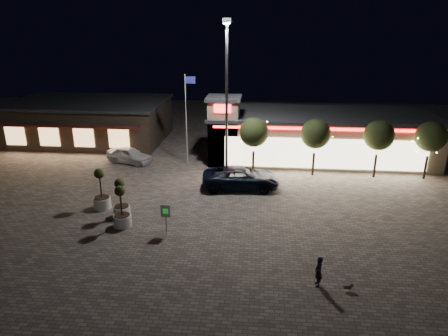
# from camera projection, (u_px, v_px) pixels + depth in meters

# --- Properties ---
(ground) EXTENTS (90.00, 90.00, 0.00)m
(ground) POSITION_uv_depth(u_px,v_px,m) (182.00, 234.00, 24.04)
(ground) COLOR slate
(ground) RESTS_ON ground
(retail_building) EXTENTS (20.40, 8.40, 6.10)m
(retail_building) POSITION_uv_depth(u_px,v_px,m) (314.00, 135.00, 37.28)
(retail_building) COLOR gray
(retail_building) RESTS_ON ground
(restaurant_building) EXTENTS (16.40, 11.00, 4.30)m
(restaurant_building) POSITION_uv_depth(u_px,v_px,m) (90.00, 120.00, 43.27)
(restaurant_building) COLOR #382D23
(restaurant_building) RESTS_ON ground
(floodlight_pole) EXTENTS (0.60, 0.40, 12.38)m
(floodlight_pole) POSITION_uv_depth(u_px,v_px,m) (227.00, 96.00, 29.00)
(floodlight_pole) COLOR gray
(floodlight_pole) RESTS_ON ground
(flagpole) EXTENTS (0.95, 0.10, 8.00)m
(flagpole) POSITION_uv_depth(u_px,v_px,m) (187.00, 112.00, 34.79)
(flagpole) COLOR white
(flagpole) RESTS_ON ground
(string_tree_a) EXTENTS (2.42, 2.42, 4.79)m
(string_tree_a) POSITION_uv_depth(u_px,v_px,m) (254.00, 133.00, 32.80)
(string_tree_a) COLOR #332319
(string_tree_a) RESTS_ON ground
(string_tree_b) EXTENTS (2.42, 2.42, 4.79)m
(string_tree_b) POSITION_uv_depth(u_px,v_px,m) (316.00, 134.00, 32.36)
(string_tree_b) COLOR #332319
(string_tree_b) RESTS_ON ground
(string_tree_c) EXTENTS (2.42, 2.42, 4.79)m
(string_tree_c) POSITION_uv_depth(u_px,v_px,m) (379.00, 135.00, 31.91)
(string_tree_c) COLOR #332319
(string_tree_c) RESTS_ON ground
(string_tree_d) EXTENTS (2.42, 2.42, 4.79)m
(string_tree_d) POSITION_uv_depth(u_px,v_px,m) (431.00, 137.00, 31.56)
(string_tree_d) COLOR #332319
(string_tree_d) RESTS_ON ground
(pickup_truck) EXTENTS (6.14, 3.21, 1.65)m
(pickup_truck) POSITION_uv_depth(u_px,v_px,m) (241.00, 178.00, 30.64)
(pickup_truck) COLOR black
(pickup_truck) RESTS_ON ground
(white_sedan) EXTENTS (4.63, 3.01, 1.47)m
(white_sedan) POSITION_uv_depth(u_px,v_px,m) (129.00, 155.00, 36.31)
(white_sedan) COLOR silver
(white_sedan) RESTS_ON ground
(pedestrian) EXTENTS (0.45, 0.61, 1.55)m
(pedestrian) POSITION_uv_depth(u_px,v_px,m) (318.00, 272.00, 19.07)
(pedestrian) COLOR black
(pedestrian) RESTS_ON ground
(dog) EXTENTS (0.47, 0.21, 0.25)m
(dog) POSITION_uv_depth(u_px,v_px,m) (349.00, 286.00, 18.85)
(dog) COLOR #59514C
(dog) RESTS_ON ground
(planter_left) EXTENTS (1.17, 1.17, 2.89)m
(planter_left) POSITION_uv_depth(u_px,v_px,m) (102.00, 196.00, 27.19)
(planter_left) COLOR white
(planter_left) RESTS_ON ground
(planter_mid) EXTENTS (1.10, 1.10, 2.71)m
(planter_mid) POSITION_uv_depth(u_px,v_px,m) (122.00, 214.00, 24.76)
(planter_mid) COLOR white
(planter_mid) RESTS_ON ground
(planter_right) EXTENTS (1.09, 1.09, 2.67)m
(planter_right) POSITION_uv_depth(u_px,v_px,m) (121.00, 205.00, 26.01)
(planter_right) COLOR white
(planter_right) RESTS_ON ground
(valet_sign) EXTENTS (0.61, 0.12, 1.84)m
(valet_sign) POSITION_uv_depth(u_px,v_px,m) (166.00, 213.00, 23.83)
(valet_sign) COLOR gray
(valet_sign) RESTS_ON ground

